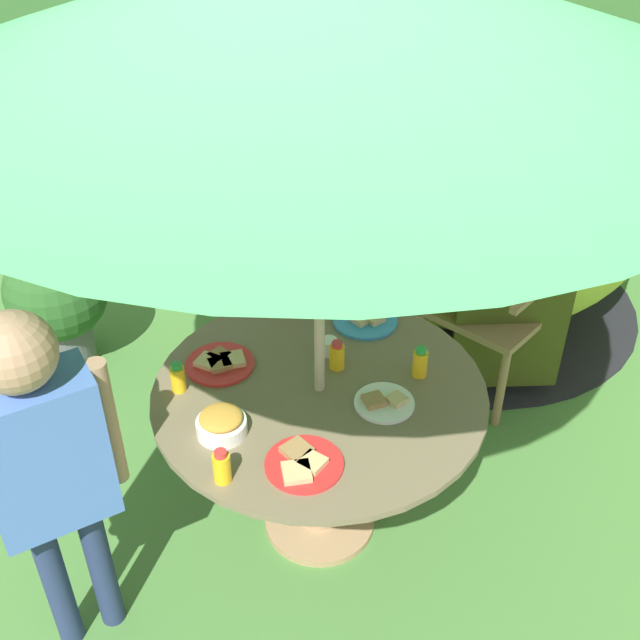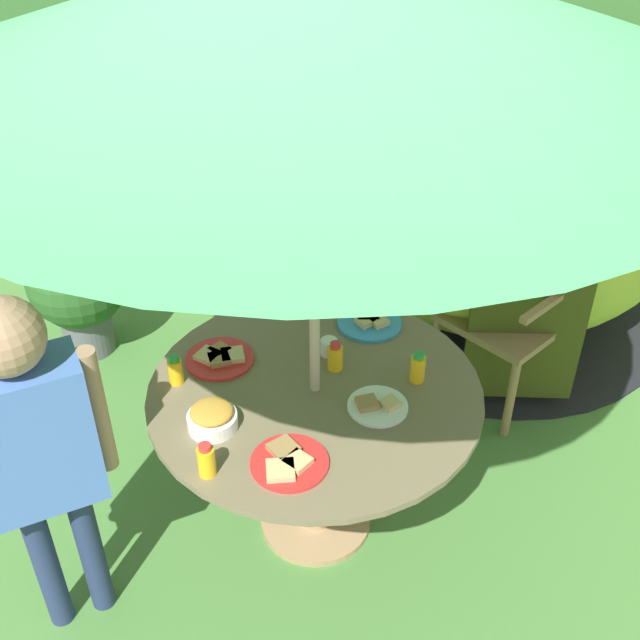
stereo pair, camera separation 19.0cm
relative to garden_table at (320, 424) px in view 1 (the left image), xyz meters
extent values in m
cube|color=#477A38|center=(0.00, 0.00, -0.56)|extent=(10.00, 10.00, 0.02)
cube|color=#33602D|center=(0.00, 3.13, 0.36)|extent=(9.00, 0.70, 1.82)
cylinder|color=tan|center=(0.00, 0.00, -0.54)|extent=(0.45, 0.45, 0.03)
cylinder|color=tan|center=(0.00, 0.00, -0.20)|extent=(0.14, 0.14, 0.70)
cylinder|color=#75664C|center=(0.00, 0.00, 0.16)|extent=(1.20, 1.20, 0.03)
cylinder|color=#B7AD8C|center=(0.00, 0.00, 0.56)|extent=(0.04, 0.04, 2.22)
cone|color=#388C4C|center=(0.00, 0.00, 1.48)|extent=(2.30, 2.30, 0.36)
cylinder|color=#93704C|center=(0.37, 0.95, -0.34)|extent=(0.04, 0.04, 0.42)
cylinder|color=#93704C|center=(0.74, 0.70, -0.34)|extent=(0.04, 0.04, 0.42)
cylinder|color=#93704C|center=(0.59, 1.29, -0.34)|extent=(0.04, 0.04, 0.42)
cylinder|color=#93704C|center=(0.96, 1.04, -0.34)|extent=(0.04, 0.04, 0.42)
cube|color=#93704C|center=(0.66, 0.99, -0.11)|extent=(0.65, 0.64, 0.04)
cube|color=#93704C|center=(0.77, 1.16, 0.18)|extent=(0.43, 0.30, 0.54)
cube|color=#93704C|center=(0.48, 1.12, 0.10)|extent=(0.28, 0.39, 0.03)
cube|color=#93704C|center=(0.85, 0.87, 0.10)|extent=(0.28, 0.39, 0.03)
ellipsoid|color=#B2C63F|center=(0.61, 1.74, 0.19)|extent=(2.17, 2.06, 1.48)
cylinder|color=black|center=(0.61, 1.74, -0.54)|extent=(2.23, 2.23, 0.01)
cube|color=#3E4516|center=(0.77, 0.90, -0.14)|extent=(0.52, 0.13, 0.67)
cylinder|color=#595960|center=(-1.43, 0.87, -0.44)|extent=(0.26, 0.26, 0.22)
sphere|color=#285623|center=(-1.43, 0.87, -0.12)|extent=(0.50, 0.50, 0.50)
cylinder|color=navy|center=(-0.31, 0.98, -0.26)|extent=(0.08, 0.08, 0.59)
cylinder|color=navy|center=(-0.27, 0.84, -0.26)|extent=(0.08, 0.08, 0.59)
cube|color=white|center=(-0.29, 0.91, 0.29)|extent=(0.28, 0.38, 0.50)
cylinder|color=brown|center=(-0.35, 1.09, 0.31)|extent=(0.06, 0.06, 0.45)
cylinder|color=brown|center=(-0.23, 0.73, 0.31)|extent=(0.06, 0.06, 0.45)
sphere|color=brown|center=(-0.29, 0.91, 0.65)|extent=(0.22, 0.22, 0.22)
cylinder|color=navy|center=(-0.80, -0.63, -0.24)|extent=(0.08, 0.08, 0.62)
cylinder|color=navy|center=(-0.68, -0.54, -0.24)|extent=(0.08, 0.08, 0.62)
cube|color=#4C72C6|center=(-0.74, -0.58, 0.33)|extent=(0.40, 0.38, 0.52)
cylinder|color=tan|center=(-0.59, -0.46, 0.36)|extent=(0.07, 0.07, 0.47)
sphere|color=tan|center=(-0.74, -0.58, 0.71)|extent=(0.23, 0.23, 0.23)
cylinder|color=white|center=(-0.29, -0.27, 0.20)|extent=(0.17, 0.17, 0.05)
ellipsoid|color=gold|center=(-0.29, -0.27, 0.24)|extent=(0.14, 0.14, 0.04)
cylinder|color=red|center=(-0.38, 0.08, 0.18)|extent=(0.26, 0.26, 0.01)
cube|color=tan|center=(-0.34, 0.09, 0.20)|extent=(0.11, 0.11, 0.02)
cube|color=#9E7547|center=(-0.39, 0.11, 0.20)|extent=(0.09, 0.09, 0.02)
cube|color=tan|center=(-0.42, 0.07, 0.20)|extent=(0.10, 0.10, 0.02)
cube|color=#9E7547|center=(-0.38, 0.06, 0.20)|extent=(0.11, 0.11, 0.02)
cylinder|color=#338CD8|center=(0.12, 0.43, 0.18)|extent=(0.26, 0.26, 0.01)
cube|color=tan|center=(0.16, 0.42, 0.20)|extent=(0.09, 0.09, 0.02)
cube|color=#9E7547|center=(0.11, 0.46, 0.20)|extent=(0.10, 0.10, 0.02)
cube|color=tan|center=(0.11, 0.41, 0.20)|extent=(0.09, 0.09, 0.02)
cylinder|color=white|center=(0.23, -0.05, 0.18)|extent=(0.21, 0.21, 0.01)
cube|color=tan|center=(0.28, -0.04, 0.20)|extent=(0.09, 0.09, 0.02)
cube|color=#9E7547|center=(0.20, -0.06, 0.20)|extent=(0.10, 0.10, 0.02)
cylinder|color=red|center=(0.01, -0.38, 0.18)|extent=(0.25, 0.25, 0.01)
cube|color=tan|center=(0.03, -0.38, 0.20)|extent=(0.10, 0.10, 0.02)
cube|color=#9E7547|center=(-0.03, -0.33, 0.20)|extent=(0.12, 0.12, 0.02)
cube|color=tan|center=(-0.01, -0.43, 0.20)|extent=(0.11, 0.11, 0.02)
cylinder|color=yellow|center=(0.05, 0.13, 0.22)|extent=(0.06, 0.06, 0.10)
cylinder|color=red|center=(0.05, 0.13, 0.28)|extent=(0.04, 0.04, 0.02)
cylinder|color=yellow|center=(-0.21, 0.50, 0.22)|extent=(0.04, 0.04, 0.10)
cylinder|color=blue|center=(-0.21, 0.50, 0.28)|extent=(0.03, 0.03, 0.02)
cylinder|color=yellow|center=(0.35, 0.13, 0.23)|extent=(0.05, 0.05, 0.10)
cylinder|color=green|center=(0.35, 0.13, 0.29)|extent=(0.04, 0.04, 0.02)
cylinder|color=yellow|center=(-0.49, -0.08, 0.22)|extent=(0.05, 0.05, 0.10)
cylinder|color=green|center=(-0.49, -0.08, 0.28)|extent=(0.04, 0.04, 0.02)
cylinder|color=yellow|center=(-0.24, -0.47, 0.23)|extent=(0.06, 0.06, 0.10)
cylinder|color=red|center=(-0.24, -0.47, 0.29)|extent=(0.04, 0.04, 0.02)
cylinder|color=white|center=(0.01, 0.21, 0.21)|extent=(0.06, 0.06, 0.06)
camera|label=1|loc=(0.30, -2.08, 1.99)|focal=43.59mm
camera|label=2|loc=(0.49, -2.05, 1.99)|focal=43.59mm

